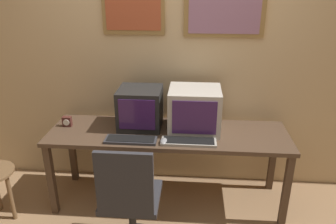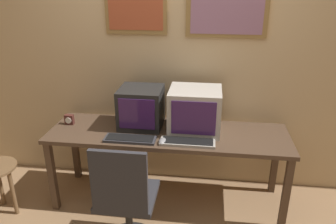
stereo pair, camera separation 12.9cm
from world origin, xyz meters
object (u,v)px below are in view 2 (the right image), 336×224
object	(u,v)px
keyboard_side	(188,142)
desk_clock	(69,120)
keyboard_main	(130,139)
mouse_near_keyboard	(162,141)
office_chair	(126,206)
monitor_right	(195,110)
monitor_left	(141,107)

from	to	relation	value
keyboard_side	desk_clock	distance (m)	1.14
keyboard_main	mouse_near_keyboard	xyz separation A→B (m)	(0.28, -0.02, 0.01)
keyboard_side	mouse_near_keyboard	distance (m)	0.21
keyboard_side	desk_clock	size ratio (longest dim) A/B	4.93
keyboard_main	desk_clock	size ratio (longest dim) A/B	4.68
mouse_near_keyboard	office_chair	xyz separation A→B (m)	(-0.21, -0.45, -0.32)
mouse_near_keyboard	keyboard_side	bearing A→B (deg)	6.64
monitor_right	mouse_near_keyboard	bearing A→B (deg)	-130.27
monitor_left	keyboard_main	world-z (taller)	monitor_left
monitor_left	office_chair	xyz separation A→B (m)	(0.03, -0.78, -0.48)
monitor_left	office_chair	distance (m)	0.92
office_chair	keyboard_main	bearing A→B (deg)	98.39
monitor_left	monitor_right	bearing A→B (deg)	-4.51
desk_clock	office_chair	size ratio (longest dim) A/B	0.10
mouse_near_keyboard	monitor_left	bearing A→B (deg)	126.40
mouse_near_keyboard	monitor_right	bearing A→B (deg)	49.73
monitor_right	keyboard_side	world-z (taller)	monitor_right
keyboard_main	monitor_left	bearing A→B (deg)	83.65
monitor_right	desk_clock	xyz separation A→B (m)	(-1.15, -0.02, -0.14)
keyboard_side	monitor_right	bearing A→B (deg)	81.44
monitor_right	mouse_near_keyboard	distance (m)	0.42
monitor_left	keyboard_main	distance (m)	0.35
monitor_left	monitor_right	size ratio (longest dim) A/B	0.85
monitor_left	monitor_right	world-z (taller)	monitor_right
mouse_near_keyboard	desk_clock	distance (m)	0.95
keyboard_side	monitor_left	bearing A→B (deg)	145.78
keyboard_side	office_chair	bearing A→B (deg)	-130.68
monitor_left	office_chair	bearing A→B (deg)	-87.43
keyboard_side	office_chair	size ratio (longest dim) A/B	0.48
monitor_right	keyboard_main	size ratio (longest dim) A/B	1.04
monitor_left	desk_clock	distance (m)	0.68
monitor_left	keyboard_main	xyz separation A→B (m)	(-0.03, -0.31, -0.17)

